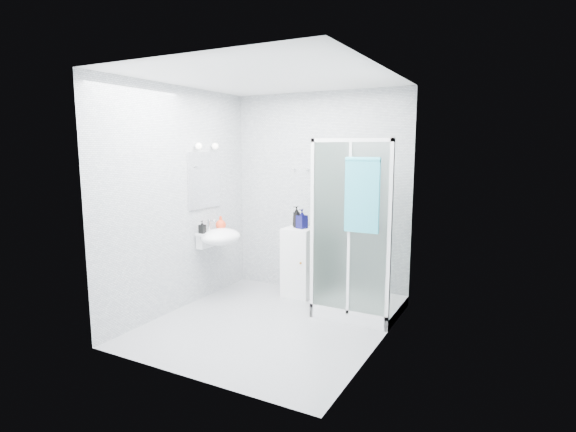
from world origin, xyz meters
The scene contains 12 objects.
room centered at (0.00, 0.00, 1.30)m, with size 2.40×2.60×2.60m.
shower_enclosure centered at (0.67, 0.77, 0.45)m, with size 0.90×0.95×2.00m.
wall_basin centered at (-0.99, 0.45, 0.80)m, with size 0.46×0.56×0.35m.
mirror centered at (-1.19, 0.45, 1.50)m, with size 0.02×0.60×0.70m, color white.
vanity_lights centered at (-1.14, 0.45, 1.92)m, with size 0.10×0.40×0.08m.
wall_hooks centered at (-0.25, 1.26, 1.62)m, with size 0.23×0.06×0.03m.
storage_cabinet centered at (-0.15, 1.02, 0.45)m, with size 0.37×0.40×0.89m.
hand_towel centered at (0.90, 0.36, 1.44)m, with size 0.36×0.05×0.77m.
shampoo_bottle_a centered at (-0.19, 1.04, 1.03)m, with size 0.11×0.11×0.27m, color black.
shampoo_bottle_b centered at (-0.10, 1.01, 1.01)m, with size 0.11×0.11×0.25m, color #0B0A40.
soap_dispenser_orange centered at (-1.06, 0.59, 0.95)m, with size 0.14×0.14×0.17m, color #EF401C.
soap_dispenser_black centered at (-1.10, 0.27, 0.94)m, with size 0.07×0.07×0.16m, color black.
Camera 1 is at (2.37, -4.00, 1.91)m, focal length 28.00 mm.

